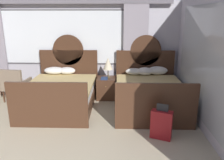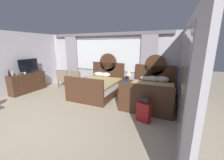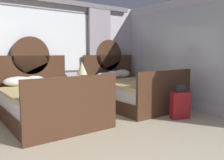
# 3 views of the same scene
# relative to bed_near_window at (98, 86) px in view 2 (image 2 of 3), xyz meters

# --- Properties ---
(ground_plane) EXTENTS (24.00, 24.00, 0.00)m
(ground_plane) POSITION_rel_bed_near_window_xyz_m (-0.12, -3.12, -0.38)
(ground_plane) COLOR #BCAD8E
(wall_back_window) EXTENTS (6.56, 0.22, 2.70)m
(wall_back_window) POSITION_rel_bed_near_window_xyz_m (-0.12, 1.13, 1.05)
(wall_back_window) COLOR silver
(wall_back_window) RESTS_ON ground_plane
(wall_left) EXTENTS (0.07, 4.84, 2.70)m
(wall_left) POSITION_rel_bed_near_window_xyz_m (-3.44, -1.29, 0.97)
(wall_left) COLOR silver
(wall_left) RESTS_ON ground_plane
(wall_right_mirror) EXTENTS (0.08, 4.84, 2.70)m
(wall_right_mirror) POSITION_rel_bed_near_window_xyz_m (3.19, -1.27, 0.97)
(wall_right_mirror) COLOR silver
(wall_right_mirror) RESTS_ON ground_plane
(bed_near_window) EXTENTS (1.66, 2.19, 1.74)m
(bed_near_window) POSITION_rel_bed_near_window_xyz_m (0.00, 0.00, 0.00)
(bed_near_window) COLOR #472B1C
(bed_near_window) RESTS_ON ground_plane
(bed_near_mirror) EXTENTS (1.66, 2.19, 1.74)m
(bed_near_mirror) POSITION_rel_bed_near_window_xyz_m (2.22, 0.01, 0.00)
(bed_near_mirror) COLOR #472B1C
(bed_near_mirror) RESTS_ON ground_plane
(nightstand_between_beds) EXTENTS (0.52, 0.54, 0.59)m
(nightstand_between_beds) POSITION_rel_bed_near_window_xyz_m (1.11, 0.64, -0.08)
(nightstand_between_beds) COLOR #472B1C
(nightstand_between_beds) RESTS_ON ground_plane
(table_lamp_on_nightstand) EXTENTS (0.27, 0.27, 0.56)m
(table_lamp_on_nightstand) POSITION_rel_bed_near_window_xyz_m (1.16, 0.69, 0.60)
(table_lamp_on_nightstand) COLOR brown
(table_lamp_on_nightstand) RESTS_ON nightstand_between_beds
(book_on_nightstand) EXTENTS (0.18, 0.26, 0.03)m
(book_on_nightstand) POSITION_rel_bed_near_window_xyz_m (1.07, 0.54, 0.23)
(book_on_nightstand) COLOR navy
(book_on_nightstand) RESTS_ON nightstand_between_beds
(dresser_minibar) EXTENTS (0.45, 1.61, 0.88)m
(dresser_minibar) POSITION_rel_bed_near_window_xyz_m (-3.19, -0.95, 0.06)
(dresser_minibar) COLOR #472B1C
(dresser_minibar) RESTS_ON ground_plane
(tv_flatscreen) EXTENTS (0.20, 0.92, 0.64)m
(tv_flatscreen) POSITION_rel_bed_near_window_xyz_m (-3.16, -0.81, 0.83)
(tv_flatscreen) COLOR black
(tv_flatscreen) RESTS_ON dresser_minibar
(bottle_wine_dark) EXTENTS (0.07, 0.07, 0.28)m
(bottle_wine_dark) POSITION_rel_bed_near_window_xyz_m (-3.23, -1.65, 0.61)
(bottle_wine_dark) COLOR black
(bottle_wine_dark) RESTS_ON dresser_minibar
(bottle_water_clear) EXTENTS (0.06, 0.06, 0.22)m
(bottle_water_clear) POSITION_rel_bed_near_window_xyz_m (-3.24, -1.52, 0.59)
(bottle_water_clear) COLOR silver
(bottle_water_clear) RESTS_ON dresser_minibar
(bottle_liquor_amber) EXTENTS (0.05, 0.05, 0.18)m
(bottle_liquor_amber) POSITION_rel_bed_near_window_xyz_m (-3.12, -1.42, 0.57)
(bottle_liquor_amber) COLOR #B7701E
(bottle_liquor_amber) RESTS_ON dresser_minibar
(bottle_spirit_blue) EXTENTS (0.08, 0.08, 0.30)m
(bottle_spirit_blue) POSITION_rel_bed_near_window_xyz_m (-3.10, -1.31, 0.62)
(bottle_spirit_blue) COLOR #385B99
(bottle_spirit_blue) RESTS_ON dresser_minibar
(cup_on_dresser) EXTENTS (0.11, 0.08, 0.08)m
(cup_on_dresser) POSITION_rel_bed_near_window_xyz_m (-3.10, -1.08, 0.54)
(cup_on_dresser) COLOR white
(cup_on_dresser) RESTS_ON dresser_minibar
(armchair_by_window_left) EXTENTS (0.68, 0.68, 0.91)m
(armchair_by_window_left) POSITION_rel_bed_near_window_xyz_m (-1.35, 0.38, 0.10)
(armchair_by_window_left) COLOR #84705B
(armchair_by_window_left) RESTS_ON ground_plane
(armchair_by_window_centre) EXTENTS (0.69, 0.69, 0.91)m
(armchair_by_window_centre) POSITION_rel_bed_near_window_xyz_m (-2.20, 0.38, 0.10)
(armchair_by_window_centre) COLOR #84705B
(armchair_by_window_centre) RESTS_ON ground_plane
(suitcase_on_floor) EXTENTS (0.43, 0.30, 0.70)m
(suitcase_on_floor) POSITION_rel_bed_near_window_xyz_m (2.27, -1.47, -0.09)
(suitcase_on_floor) COLOR maroon
(suitcase_on_floor) RESTS_ON ground_plane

